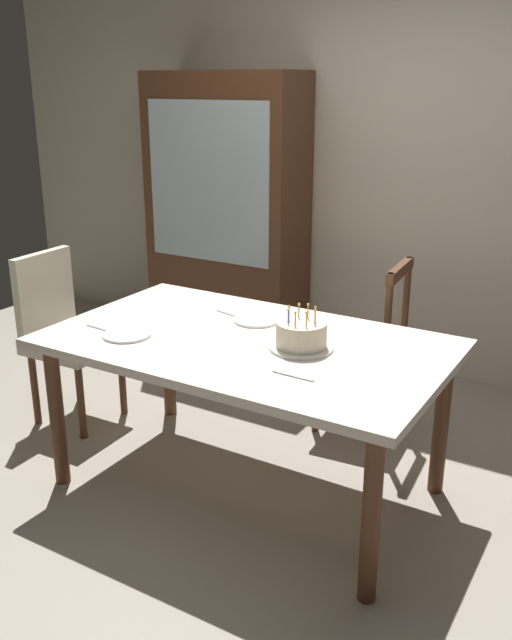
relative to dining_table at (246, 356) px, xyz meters
The scene contains 12 objects.
ground 0.67m from the dining_table, ahead, with size 6.40×6.40×0.00m, color #9E9384.
back_wall 1.95m from the dining_table, 90.00° to the left, with size 6.40×0.10×2.60m, color beige.
dining_table is the anchor object (origin of this frame).
birthday_cake 0.29m from the dining_table, ahead, with size 0.28×0.28×0.19m.
plate_near_celebrant 0.55m from the dining_table, 154.15° to the right, with size 0.22×0.22×0.01m, color white.
plate_far_side 0.27m from the dining_table, 110.57° to the left, with size 0.22×0.22×0.01m, color white.
fork_near_celebrant 0.69m from the dining_table, 160.29° to the right, with size 0.18×0.02×0.01m, color silver.
fork_far_side 0.36m from the dining_table, 134.66° to the left, with size 0.18×0.02×0.01m, color silver.
fork_near_guest 0.46m from the dining_table, 34.52° to the right, with size 0.18×0.02×0.01m, color silver.
chair_spindle_back 0.90m from the dining_table, 75.24° to the left, with size 0.47×0.47×0.95m.
chair_upholstered 1.29m from the dining_table, behind, with size 0.46×0.45×0.95m.
china_cabinet 1.94m from the dining_table, 125.71° to the left, with size 1.10×0.45×1.90m.
Camera 1 is at (1.51, -2.44, 1.83)m, focal length 38.84 mm.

